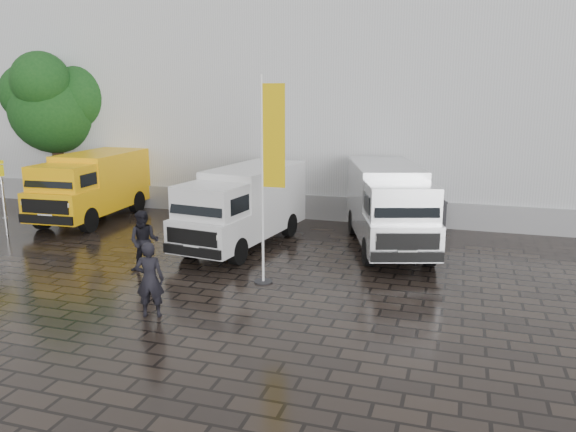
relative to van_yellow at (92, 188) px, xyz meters
name	(u,v)px	position (x,y,z in m)	size (l,w,h in m)	color
ground	(250,281)	(8.81, -5.14, -1.34)	(120.00, 120.00, 0.00)	black
exhibition_hall	(399,73)	(10.81, 10.86, 4.66)	(44.00, 16.00, 12.00)	silver
hall_plinth	(370,211)	(10.81, 2.81, -0.84)	(44.00, 0.15, 1.00)	gray
van_yellow	(92,188)	(0.00, 0.00, 0.00)	(2.23, 5.79, 2.67)	#FFB40D
van_white	(243,208)	(7.27, -1.80, -0.03)	(2.00, 6.01, 2.60)	silver
van_silver	(388,208)	(11.96, -0.56, 0.02)	(2.08, 6.25, 2.71)	silver
flagpole	(269,169)	(9.36, -5.11, 1.81)	(0.88, 0.50, 5.56)	black
tree	(54,104)	(-3.84, 2.85, 3.21)	(3.95, 4.04, 7.08)	black
wheelie_bin	(436,215)	(13.37, 2.46, -0.78)	(0.67, 0.67, 1.12)	black
person_front	(150,280)	(7.49, -8.12, -0.44)	(0.66, 0.43, 1.80)	black
person_tent	(144,241)	(5.58, -5.24, -0.43)	(0.88, 0.68, 1.81)	black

